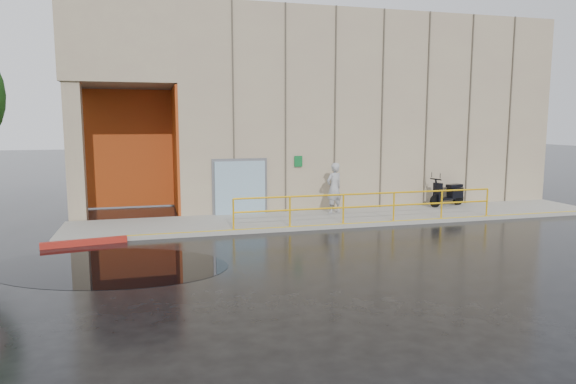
# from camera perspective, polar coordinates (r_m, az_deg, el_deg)

# --- Properties ---
(ground) EXTENTS (120.00, 120.00, 0.00)m
(ground) POSITION_cam_1_polar(r_m,az_deg,el_deg) (13.92, -1.94, -7.25)
(ground) COLOR black
(ground) RESTS_ON ground
(sidewalk) EXTENTS (20.00, 3.00, 0.15)m
(sidewalk) POSITION_cam_1_polar(r_m,az_deg,el_deg) (19.28, 6.63, -2.83)
(sidewalk) COLOR gray
(sidewalk) RESTS_ON ground
(building) EXTENTS (20.00, 10.17, 8.00)m
(building) POSITION_cam_1_polar(r_m,az_deg,el_deg) (25.42, 3.64, 9.12)
(building) COLOR tan
(building) RESTS_ON ground
(guardrail) EXTENTS (9.56, 0.06, 1.03)m
(guardrail) POSITION_cam_1_polar(r_m,az_deg,el_deg) (18.05, 8.98, -1.66)
(guardrail) COLOR #EAAB0C
(guardrail) RESTS_ON sidewalk
(person) EXTENTS (0.82, 0.69, 1.93)m
(person) POSITION_cam_1_polar(r_m,az_deg,el_deg) (19.61, 5.15, 0.45)
(person) COLOR #9C9DA1
(person) RESTS_ON sidewalk
(scooter) EXTENTS (1.88, 1.01, 1.42)m
(scooter) POSITION_cam_1_polar(r_m,az_deg,el_deg) (22.20, 17.36, 0.59)
(scooter) COLOR black
(scooter) RESTS_ON sidewalk
(red_curb) EXTENTS (2.40, 0.55, 0.18)m
(red_curb) POSITION_cam_1_polar(r_m,az_deg,el_deg) (16.33, -21.68, -5.22)
(red_curb) COLOR #A01F16
(red_curb) RESTS_ON ground
(puddle) EXTENTS (6.90, 5.39, 0.01)m
(puddle) POSITION_cam_1_polar(r_m,az_deg,el_deg) (13.80, -19.33, -7.82)
(puddle) COLOR black
(puddle) RESTS_ON ground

